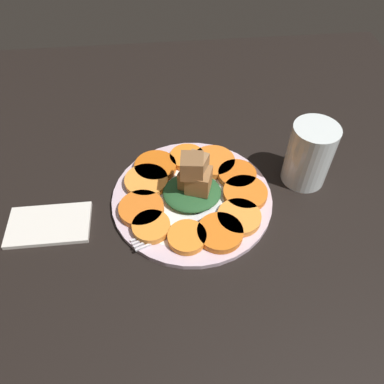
# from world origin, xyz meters

# --- Properties ---
(table_slab) EXTENTS (1.20, 1.20, 0.02)m
(table_slab) POSITION_xyz_m (0.00, 0.00, 0.01)
(table_slab) COLOR black
(table_slab) RESTS_ON ground
(plate) EXTENTS (0.29, 0.29, 0.01)m
(plate) POSITION_xyz_m (0.00, 0.00, 0.03)
(plate) COLOR silver
(plate) RESTS_ON table_slab
(carrot_slice_0) EXTENTS (0.08, 0.08, 0.01)m
(carrot_slice_0) POSITION_xyz_m (0.10, -0.01, 0.04)
(carrot_slice_0) COLOR orange
(carrot_slice_0) RESTS_ON plate
(carrot_slice_1) EXTENTS (0.07, 0.07, 0.01)m
(carrot_slice_1) POSITION_xyz_m (0.09, 0.04, 0.04)
(carrot_slice_1) COLOR orange
(carrot_slice_1) RESTS_ON plate
(carrot_slice_2) EXTENTS (0.08, 0.08, 0.01)m
(carrot_slice_2) POSITION_xyz_m (0.05, 0.08, 0.04)
(carrot_slice_2) COLOR orange
(carrot_slice_2) RESTS_ON plate
(carrot_slice_3) EXTENTS (0.07, 0.07, 0.01)m
(carrot_slice_3) POSITION_xyz_m (-0.00, 0.09, 0.04)
(carrot_slice_3) COLOR orange
(carrot_slice_3) RESTS_ON plate
(carrot_slice_4) EXTENTS (0.08, 0.08, 0.01)m
(carrot_slice_4) POSITION_xyz_m (-0.06, 0.08, 0.04)
(carrot_slice_4) COLOR orange
(carrot_slice_4) RESTS_ON plate
(carrot_slice_5) EXTENTS (0.08, 0.08, 0.01)m
(carrot_slice_5) POSITION_xyz_m (-0.08, 0.04, 0.04)
(carrot_slice_5) COLOR #F99438
(carrot_slice_5) RESTS_ON plate
(carrot_slice_6) EXTENTS (0.08, 0.08, 0.01)m
(carrot_slice_6) POSITION_xyz_m (-0.09, -0.03, 0.04)
(carrot_slice_6) COLOR orange
(carrot_slice_6) RESTS_ON plate
(carrot_slice_7) EXTENTS (0.06, 0.06, 0.01)m
(carrot_slice_7) POSITION_xyz_m (-0.08, -0.07, 0.04)
(carrot_slice_7) COLOR orange
(carrot_slice_7) RESTS_ON plate
(carrot_slice_8) EXTENTS (0.06, 0.06, 0.01)m
(carrot_slice_8) POSITION_xyz_m (-0.02, -0.09, 0.04)
(carrot_slice_8) COLOR orange
(carrot_slice_8) RESTS_ON plate
(carrot_slice_9) EXTENTS (0.08, 0.08, 0.01)m
(carrot_slice_9) POSITION_xyz_m (0.04, -0.09, 0.04)
(carrot_slice_9) COLOR orange
(carrot_slice_9) RESTS_ON plate
(carrot_slice_10) EXTENTS (0.08, 0.08, 0.01)m
(carrot_slice_10) POSITION_xyz_m (0.07, -0.06, 0.04)
(carrot_slice_10) COLOR orange
(carrot_slice_10) RESTS_ON plate
(center_pile) EXTENTS (0.11, 0.10, 0.09)m
(center_pile) POSITION_xyz_m (0.00, 0.00, 0.06)
(center_pile) COLOR #235128
(center_pile) RESTS_ON plate
(fork) EXTENTS (0.19, 0.09, 0.00)m
(fork) POSITION_xyz_m (-0.02, -0.06, 0.03)
(fork) COLOR silver
(fork) RESTS_ON plate
(water_glass) EXTENTS (0.08, 0.08, 0.12)m
(water_glass) POSITION_xyz_m (0.22, 0.03, 0.08)
(water_glass) COLOR silver
(water_glass) RESTS_ON table_slab
(napkin) EXTENTS (0.14, 0.08, 0.01)m
(napkin) POSITION_xyz_m (-0.25, -0.03, 0.02)
(napkin) COLOR silver
(napkin) RESTS_ON table_slab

